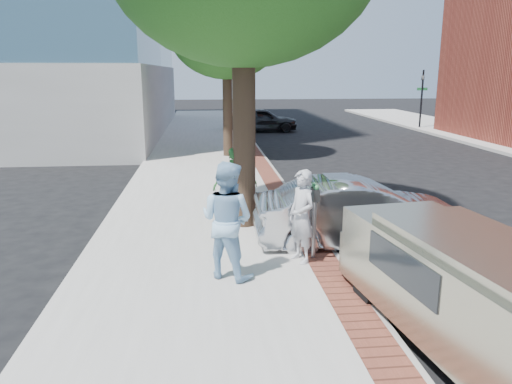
{
  "coord_description": "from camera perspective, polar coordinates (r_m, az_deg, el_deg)",
  "views": [
    {
      "loc": [
        -1.49,
        -9.4,
        3.67
      ],
      "look_at": [
        -0.44,
        0.78,
        1.2
      ],
      "focal_mm": 35.0,
      "sensor_mm": 36.0,
      "label": 1
    }
  ],
  "objects": [
    {
      "name": "person_green",
      "position": [
        11.67,
        -2.37,
        0.66
      ],
      "size": [
        1.15,
        0.69,
        1.83
      ],
      "primitive_type": "imported",
      "rotation": [
        0.0,
        0.0,
        3.38
      ],
      "color": "#429346",
      "rests_on": "sidewalk"
    },
    {
      "name": "brick_strip",
      "position": [
        17.89,
        1.27,
        2.23
      ],
      "size": [
        0.6,
        60.0,
        0.01
      ],
      "primitive_type": "cube",
      "color": "brown",
      "rests_on": "sidewalk"
    },
    {
      "name": "sidewalk",
      "position": [
        17.77,
        -5.8,
        1.82
      ],
      "size": [
        5.0,
        60.0,
        0.15
      ],
      "primitive_type": "cube",
      "color": "#9E9991",
      "rests_on": "ground"
    },
    {
      "name": "bg_car",
      "position": [
        31.61,
        0.68,
        8.27
      ],
      "size": [
        4.44,
        1.83,
        1.51
      ],
      "primitive_type": "imported",
      "rotation": [
        0.0,
        0.0,
        1.56
      ],
      "color": "black",
      "rests_on": "ground"
    },
    {
      "name": "person_gray",
      "position": [
        9.38,
        5.25,
        -2.8
      ],
      "size": [
        0.66,
        0.76,
        1.77
      ],
      "primitive_type": "imported",
      "rotation": [
        0.0,
        0.0,
        -1.14
      ],
      "color": "#AAAAAF",
      "rests_on": "sidewalk"
    },
    {
      "name": "parking_meter",
      "position": [
        9.54,
        6.73,
        -1.52
      ],
      "size": [
        0.12,
        0.32,
        1.47
      ],
      "color": "gray",
      "rests_on": "sidewalk"
    },
    {
      "name": "office_base",
      "position": [
        33.49,
        -26.36,
        9.32
      ],
      "size": [
        18.2,
        22.2,
        4.0
      ],
      "primitive_type": "cube",
      "color": "gray",
      "rests_on": "ground"
    },
    {
      "name": "sedan_silver",
      "position": [
        10.84,
        11.76,
        -2.43
      ],
      "size": [
        4.5,
        1.64,
        1.47
      ],
      "primitive_type": "imported",
      "rotation": [
        0.0,
        0.0,
        1.55
      ],
      "color": "#AEB0B6",
      "rests_on": "ground"
    },
    {
      "name": "signal_near",
      "position": [
        31.53,
        -1.57,
        10.98
      ],
      "size": [
        0.7,
        0.15,
        3.8
      ],
      "color": "black",
      "rests_on": "ground"
    },
    {
      "name": "signal_far",
      "position": [
        34.41,
        18.43,
        10.52
      ],
      "size": [
        0.7,
        0.15,
        3.8
      ],
      "color": "black",
      "rests_on": "ground"
    },
    {
      "name": "curb",
      "position": [
        17.95,
        2.37,
        2.0
      ],
      "size": [
        0.1,
        60.0,
        0.15
      ],
      "primitive_type": "cube",
      "color": "gray",
      "rests_on": "ground"
    },
    {
      "name": "tree_far",
      "position": [
        21.49,
        -3.39,
        17.89
      ],
      "size": [
        4.8,
        4.8,
        7.14
      ],
      "color": "black",
      "rests_on": "sidewalk"
    },
    {
      "name": "van",
      "position": [
        7.47,
        21.87,
        -9.39
      ],
      "size": [
        2.23,
        4.55,
        1.61
      ],
      "rotation": [
        0.0,
        0.0,
        0.13
      ],
      "color": "gray",
      "rests_on": "ground"
    },
    {
      "name": "person_officer",
      "position": [
        8.65,
        -3.35,
        -3.21
      ],
      "size": [
        1.27,
        1.21,
        2.06
      ],
      "primitive_type": "imported",
      "rotation": [
        0.0,
        0.0,
        2.54
      ],
      "color": "#92C0E2",
      "rests_on": "sidewalk"
    },
    {
      "name": "ground",
      "position": [
        10.2,
        2.95,
        -7.54
      ],
      "size": [
        120.0,
        120.0,
        0.0
      ],
      "primitive_type": "plane",
      "color": "black",
      "rests_on": "ground"
    }
  ]
}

